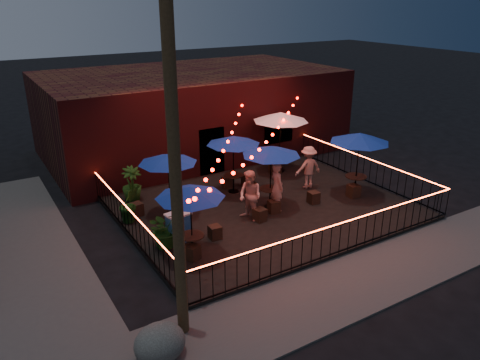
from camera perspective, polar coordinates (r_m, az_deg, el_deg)
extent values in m
plane|color=black|center=(15.92, 7.00, -6.27)|extent=(110.00, 110.00, 0.00)
cube|color=black|center=(17.32, 2.94, -3.45)|extent=(10.00, 8.00, 0.15)
cube|color=#474441|center=(13.88, 15.44, -11.34)|extent=(18.00, 2.50, 0.05)
cube|color=#3B1011|center=(23.78, -5.92, 8.31)|extent=(14.00, 8.00, 4.00)
cube|color=black|center=(20.24, -3.58, 3.39)|extent=(1.20, 0.24, 2.20)
cube|color=black|center=(21.87, 4.55, 6.11)|extent=(1.60, 0.24, 1.20)
cylinder|color=#3C2C18|center=(9.65, -7.90, 0.87)|extent=(0.26, 0.26, 8.00)
cube|color=black|center=(14.50, 11.95, -8.51)|extent=(10.00, 0.04, 0.04)
cube|color=black|center=(14.07, 12.24, -5.26)|extent=(10.00, 0.04, 0.04)
cube|color=#FC471D|center=(14.06, 12.25, -5.15)|extent=(10.00, 0.03, 0.02)
cube|color=black|center=(15.28, -12.88, -6.96)|extent=(0.04, 8.00, 0.04)
cube|color=black|center=(14.87, -13.17, -3.84)|extent=(0.04, 8.00, 0.04)
cube|color=#FC471D|center=(14.86, -13.18, -3.73)|extent=(0.03, 8.00, 0.02)
cube|color=black|center=(20.30, 14.71, 0.15)|extent=(0.04, 8.00, 0.04)
cube|color=black|center=(20.00, 14.95, 2.61)|extent=(0.04, 8.00, 0.04)
cube|color=#FC471D|center=(19.99, 14.96, 2.69)|extent=(0.03, 8.00, 0.02)
cylinder|color=black|center=(14.20, -5.78, -9.12)|extent=(0.40, 0.40, 0.03)
cylinder|color=black|center=(14.04, -5.83, -7.97)|extent=(0.05, 0.05, 0.66)
cylinder|color=black|center=(13.88, -5.88, -6.75)|extent=(0.73, 0.73, 0.04)
cylinder|color=black|center=(13.68, -5.95, -5.20)|extent=(0.04, 0.04, 2.20)
cone|color=navy|center=(13.28, -6.11, -1.49)|extent=(2.67, 2.67, 0.32)
cylinder|color=black|center=(16.87, -8.42, -4.05)|extent=(0.41, 0.41, 0.03)
cylinder|color=black|center=(16.73, -8.48, -3.04)|extent=(0.06, 0.06, 0.67)
cylinder|color=black|center=(16.59, -8.54, -1.96)|extent=(0.74, 0.74, 0.04)
cylinder|color=black|center=(16.43, -8.62, -0.60)|extent=(0.04, 0.04, 2.22)
cone|color=navy|center=(16.10, -8.81, 2.60)|extent=(2.42, 2.42, 0.32)
cylinder|color=black|center=(17.29, 3.65, -3.18)|extent=(0.42, 0.42, 0.03)
cylinder|color=black|center=(17.16, 3.68, -2.15)|extent=(0.06, 0.06, 0.69)
cylinder|color=black|center=(17.02, 3.71, -1.05)|extent=(0.77, 0.77, 0.04)
cylinder|color=black|center=(16.85, 3.74, 0.34)|extent=(0.04, 0.04, 2.30)
cone|color=navy|center=(16.52, 3.83, 3.60)|extent=(2.28, 2.28, 0.34)
cylinder|color=black|center=(18.55, -0.79, -1.38)|extent=(0.42, 0.42, 0.03)
cylinder|color=black|center=(18.42, -0.79, -0.42)|extent=(0.06, 0.06, 0.68)
cylinder|color=black|center=(18.30, -0.80, 0.60)|extent=(0.76, 0.76, 0.04)
cylinder|color=black|center=(18.15, -0.80, 1.88)|extent=(0.04, 0.04, 2.27)
cone|color=navy|center=(17.84, -0.82, 4.88)|extent=(2.65, 2.65, 0.33)
cylinder|color=black|center=(18.82, 13.76, -1.68)|extent=(0.45, 0.45, 0.03)
cylinder|color=black|center=(18.69, 13.86, -0.65)|extent=(0.06, 0.06, 0.74)
cylinder|color=black|center=(18.55, 13.96, 0.44)|extent=(0.82, 0.82, 0.04)
cylinder|color=black|center=(18.39, 14.09, 1.81)|extent=(0.05, 0.05, 2.46)
cone|color=navy|center=(18.07, 14.40, 5.03)|extent=(2.89, 2.89, 0.36)
cylinder|color=black|center=(20.85, 4.77, 1.18)|extent=(0.48, 0.48, 0.03)
cylinder|color=black|center=(20.71, 4.81, 2.19)|extent=(0.07, 0.07, 0.78)
cylinder|color=black|center=(20.59, 4.84, 3.25)|extent=(0.87, 0.87, 0.04)
cylinder|color=black|center=(20.44, 4.88, 4.58)|extent=(0.05, 0.05, 2.62)
cone|color=white|center=(20.13, 4.99, 7.70)|extent=(2.54, 2.54, 0.38)
cube|color=black|center=(13.95, -5.81, -8.74)|extent=(0.49, 0.49, 0.44)
cube|color=black|center=(15.00, -3.07, -6.37)|extent=(0.38, 0.38, 0.43)
cube|color=black|center=(16.89, -12.49, -3.51)|extent=(0.44, 0.44, 0.46)
cube|color=black|center=(17.18, -7.02, -2.69)|extent=(0.51, 0.51, 0.46)
cube|color=black|center=(16.11, 2.43, -4.26)|extent=(0.43, 0.43, 0.45)
cube|color=black|center=(16.76, 4.15, -3.25)|extent=(0.43, 0.43, 0.45)
cube|color=black|center=(18.90, -1.60, -0.27)|extent=(0.44, 0.44, 0.44)
cube|color=black|center=(19.05, 0.95, -0.01)|extent=(0.54, 0.54, 0.48)
cube|color=black|center=(17.68, 8.95, -2.12)|extent=(0.41, 0.41, 0.44)
cube|color=black|center=(18.53, 13.66, -1.28)|extent=(0.44, 0.44, 0.49)
cube|color=black|center=(20.40, 4.26, 1.44)|extent=(0.48, 0.48, 0.51)
cube|color=black|center=(21.03, 8.40, 1.74)|extent=(0.42, 0.42, 0.40)
imported|color=beige|center=(16.69, 4.53, -0.85)|extent=(0.50, 0.69, 1.79)
imported|color=tan|center=(15.90, 1.25, -1.96)|extent=(0.88, 1.01, 1.79)
imported|color=beige|center=(18.86, 8.31, 1.55)|extent=(1.18, 0.77, 1.73)
imported|color=#124011|center=(14.53, -9.12, -5.91)|extent=(1.22, 1.11, 1.20)
imported|color=#124115|center=(16.32, -13.32, -2.87)|extent=(0.73, 0.60, 1.30)
imported|color=#1C3F13|center=(18.00, -13.06, -0.48)|extent=(0.79, 0.79, 1.32)
cube|color=#1E54A0|center=(14.86, -7.48, -5.79)|extent=(0.75, 0.59, 0.91)
cube|color=silver|center=(14.65, -7.57, -4.14)|extent=(0.81, 0.64, 0.06)
ellipsoid|color=#44443F|center=(10.82, -9.75, -19.02)|extent=(1.06, 0.92, 0.79)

